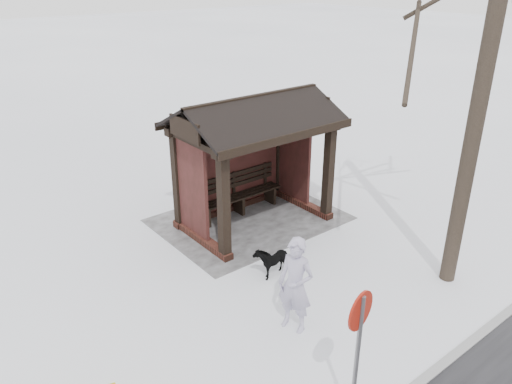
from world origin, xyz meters
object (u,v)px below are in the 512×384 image
bus_shelter (250,134)px  pedestrian (295,285)px  road_sign (359,330)px  dog (272,259)px

bus_shelter → pedestrian: bearing=62.6°
road_sign → bus_shelter: bearing=-125.4°
bus_shelter → dog: 2.99m
bus_shelter → road_sign: 6.05m
pedestrian → dog: (-0.77, -1.48, -0.52)m
pedestrian → road_sign: 2.11m
bus_shelter → dog: (1.08, 2.09, -1.84)m
bus_shelter → dog: bearing=62.6°
road_sign → pedestrian: bearing=-120.9°
dog → road_sign: 3.85m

